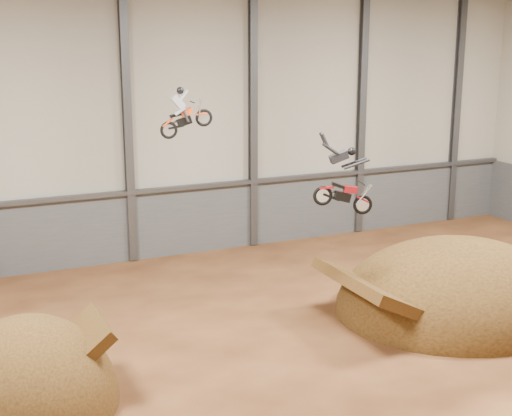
{
  "coord_description": "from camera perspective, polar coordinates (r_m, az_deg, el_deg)",
  "views": [
    {
      "loc": [
        -11.9,
        -19.17,
        11.11
      ],
      "look_at": [
        -1.39,
        4.0,
        4.94
      ],
      "focal_mm": 50.0,
      "sensor_mm": 36.0,
      "label": 1
    }
  ],
  "objects": [
    {
      "name": "takeoff_ramp",
      "position": [
        24.0,
        -17.59,
        -14.62
      ],
      "size": [
        5.43,
        6.27,
        5.43
      ],
      "primitive_type": "ellipsoid",
      "color": "#38230E",
      "rests_on": "ground"
    },
    {
      "name": "landing_ramp",
      "position": [
        31.09,
        15.63,
        -7.83
      ],
      "size": [
        10.25,
        9.07,
        5.91
      ],
      "primitive_type": "ellipsoid",
      "color": "#38230E",
      "rests_on": "ground"
    },
    {
      "name": "steel_column_2",
      "position": [
        35.27,
        -10.25,
        6.74
      ],
      "size": [
        0.4,
        0.36,
        13.9
      ],
      "primitive_type": "cube",
      "color": "#47494F",
      "rests_on": "ground"
    },
    {
      "name": "back_wall",
      "position": [
        36.41,
        -5.21,
        7.11
      ],
      "size": [
        40.0,
        0.1,
        14.0
      ],
      "primitive_type": "cube",
      "color": "#BBB6A5",
      "rests_on": "ground"
    },
    {
      "name": "steel_column_5",
      "position": [
        44.57,
        15.74,
        7.85
      ],
      "size": [
        0.4,
        0.36,
        13.9
      ],
      "primitive_type": "cube",
      "color": "#47494F",
      "rests_on": "ground"
    },
    {
      "name": "lower_band_back",
      "position": [
        37.28,
        -4.98,
        -0.95
      ],
      "size": [
        39.8,
        0.18,
        3.5
      ],
      "primitive_type": "cube",
      "color": "#55585D",
      "rests_on": "ground"
    },
    {
      "name": "fmx_rider_b",
      "position": [
        26.38,
        6.83,
        2.65
      ],
      "size": [
        3.72,
        1.85,
        3.3
      ],
      "primitive_type": null,
      "rotation": [
        0.0,
        0.25,
        -0.28
      ],
      "color": "#B51019"
    },
    {
      "name": "fmx_rider_a",
      "position": [
        26.87,
        -5.42,
        8.03
      ],
      "size": [
        2.57,
        1.05,
        2.37
      ],
      "primitive_type": null,
      "rotation": [
        0.0,
        -0.3,
        -0.11
      ],
      "color": "#EE4C17"
    },
    {
      "name": "steel_column_4",
      "position": [
        40.62,
        8.44,
        7.69
      ],
      "size": [
        0.4,
        0.36,
        13.9
      ],
      "primitive_type": "cube",
      "color": "#47494F",
      "rests_on": "ground"
    },
    {
      "name": "steel_rail",
      "position": [
        36.73,
        -4.96,
        1.71
      ],
      "size": [
        39.8,
        0.35,
        0.2
      ],
      "primitive_type": "cube",
      "color": "#47494F",
      "rests_on": "lower_band_back"
    },
    {
      "name": "steel_column_3",
      "position": [
        37.45,
        -0.25,
        7.34
      ],
      "size": [
        0.4,
        0.36,
        13.9
      ],
      "primitive_type": "cube",
      "color": "#47494F",
      "rests_on": "ground"
    },
    {
      "name": "floor",
      "position": [
        25.15,
        6.83,
        -12.68
      ],
      "size": [
        40.0,
        40.0,
        0.0
      ],
      "primitive_type": "plane",
      "color": "#4C2914",
      "rests_on": "ground"
    }
  ]
}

